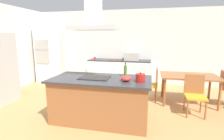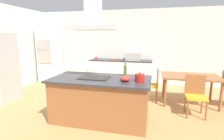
{
  "view_description": "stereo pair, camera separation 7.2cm",
  "coord_description": "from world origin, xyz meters",
  "px_view_note": "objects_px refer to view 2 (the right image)",
  "views": [
    {
      "loc": [
        0.97,
        -3.26,
        1.72
      ],
      "look_at": [
        0.14,
        0.4,
        1.0
      ],
      "focal_mm": 27.71,
      "sensor_mm": 36.0,
      "label": 1
    },
    {
      "loc": [
        1.04,
        -3.25,
        1.72
      ],
      "look_at": [
        0.14,
        0.4,
        1.0
      ],
      "focal_mm": 27.71,
      "sensor_mm": 36.0,
      "label": 2
    }
  ],
  "objects_px": {
    "dining_table": "(190,79)",
    "chair_at_left_end": "(153,83)",
    "mixing_bowl": "(125,79)",
    "cutting_board": "(115,59)",
    "chair_facing_island": "(195,93)",
    "wall_oven_stack": "(49,53)",
    "tea_kettle": "(140,78)",
    "coffee_mug_red": "(96,58)",
    "olive_oil_bottle": "(125,71)",
    "range_hood": "(93,17)",
    "cooktop": "(94,78)",
    "countertop_microwave": "(133,56)"
  },
  "relations": [
    {
      "from": "mixing_bowl",
      "to": "range_hood",
      "type": "distance_m",
      "value": 1.33
    },
    {
      "from": "dining_table",
      "to": "range_hood",
      "type": "distance_m",
      "value": 2.9
    },
    {
      "from": "cooktop",
      "to": "dining_table",
      "type": "distance_m",
      "value": 2.53
    },
    {
      "from": "coffee_mug_red",
      "to": "chair_at_left_end",
      "type": "distance_m",
      "value": 2.56
    },
    {
      "from": "coffee_mug_red",
      "to": "dining_table",
      "type": "xyz_separation_m",
      "value": [
        3.01,
        -1.41,
        -0.28
      ]
    },
    {
      "from": "dining_table",
      "to": "chair_at_left_end",
      "type": "xyz_separation_m",
      "value": [
        -0.92,
        0.0,
        -0.16
      ]
    },
    {
      "from": "chair_facing_island",
      "to": "chair_at_left_end",
      "type": "height_order",
      "value": "same"
    },
    {
      "from": "cutting_board",
      "to": "dining_table",
      "type": "distance_m",
      "value": 2.79
    },
    {
      "from": "mixing_bowl",
      "to": "dining_table",
      "type": "distance_m",
      "value": 2.12
    },
    {
      "from": "wall_oven_stack",
      "to": "cutting_board",
      "type": "bearing_deg",
      "value": 6.39
    },
    {
      "from": "tea_kettle",
      "to": "coffee_mug_red",
      "type": "relative_size",
      "value": 2.5
    },
    {
      "from": "mixing_bowl",
      "to": "cutting_board",
      "type": "height_order",
      "value": "mixing_bowl"
    },
    {
      "from": "cooktop",
      "to": "tea_kettle",
      "type": "bearing_deg",
      "value": -7.38
    },
    {
      "from": "cutting_board",
      "to": "wall_oven_stack",
      "type": "relative_size",
      "value": 0.15
    },
    {
      "from": "cutting_board",
      "to": "wall_oven_stack",
      "type": "distance_m",
      "value": 2.56
    },
    {
      "from": "tea_kettle",
      "to": "mixing_bowl",
      "type": "distance_m",
      "value": 0.27
    },
    {
      "from": "cooktop",
      "to": "wall_oven_stack",
      "type": "bearing_deg",
      "value": 136.35
    },
    {
      "from": "dining_table",
      "to": "range_hood",
      "type": "xyz_separation_m",
      "value": [
        -2.09,
        -1.41,
        1.43
      ]
    },
    {
      "from": "dining_table",
      "to": "tea_kettle",
      "type": "bearing_deg",
      "value": -127.29
    },
    {
      "from": "olive_oil_bottle",
      "to": "range_hood",
      "type": "bearing_deg",
      "value": -154.48
    },
    {
      "from": "coffee_mug_red",
      "to": "range_hood",
      "type": "relative_size",
      "value": 0.1
    },
    {
      "from": "cutting_board",
      "to": "chair_facing_island",
      "type": "bearing_deg",
      "value": -43.2
    },
    {
      "from": "wall_oven_stack",
      "to": "tea_kettle",
      "type": "bearing_deg",
      "value": -36.8
    },
    {
      "from": "olive_oil_bottle",
      "to": "cutting_board",
      "type": "xyz_separation_m",
      "value": [
        -0.83,
        2.65,
        -0.11
      ]
    },
    {
      "from": "tea_kettle",
      "to": "wall_oven_stack",
      "type": "bearing_deg",
      "value": 143.2
    },
    {
      "from": "cutting_board",
      "to": "chair_at_left_end",
      "type": "xyz_separation_m",
      "value": [
        1.41,
        -1.52,
        -0.4
      ]
    },
    {
      "from": "tea_kettle",
      "to": "wall_oven_stack",
      "type": "distance_m",
      "value": 4.62
    },
    {
      "from": "countertop_microwave",
      "to": "dining_table",
      "type": "height_order",
      "value": "countertop_microwave"
    },
    {
      "from": "wall_oven_stack",
      "to": "mixing_bowl",
      "type": "bearing_deg",
      "value": -38.99
    },
    {
      "from": "tea_kettle",
      "to": "cutting_board",
      "type": "distance_m",
      "value": 3.27
    },
    {
      "from": "coffee_mug_red",
      "to": "range_hood",
      "type": "height_order",
      "value": "range_hood"
    },
    {
      "from": "chair_facing_island",
      "to": "range_hood",
      "type": "relative_size",
      "value": 0.99
    },
    {
      "from": "range_hood",
      "to": "chair_facing_island",
      "type": "bearing_deg",
      "value": 19.6
    },
    {
      "from": "cutting_board",
      "to": "chair_at_left_end",
      "type": "bearing_deg",
      "value": -47.11
    },
    {
      "from": "cutting_board",
      "to": "chair_facing_island",
      "type": "distance_m",
      "value": 3.22
    },
    {
      "from": "tea_kettle",
      "to": "mixing_bowl",
      "type": "height_order",
      "value": "tea_kettle"
    },
    {
      "from": "wall_oven_stack",
      "to": "chair_at_left_end",
      "type": "distance_m",
      "value": 4.18
    },
    {
      "from": "mixing_bowl",
      "to": "range_hood",
      "type": "bearing_deg",
      "value": 168.69
    },
    {
      "from": "tea_kettle",
      "to": "cutting_board",
      "type": "bearing_deg",
      "value": 110.91
    },
    {
      "from": "chair_facing_island",
      "to": "tea_kettle",
      "type": "bearing_deg",
      "value": -143.44
    },
    {
      "from": "countertop_microwave",
      "to": "chair_facing_island",
      "type": "xyz_separation_m",
      "value": [
        1.65,
        -2.14,
        -0.53
      ]
    },
    {
      "from": "dining_table",
      "to": "chair_facing_island",
      "type": "relative_size",
      "value": 1.57
    },
    {
      "from": "olive_oil_bottle",
      "to": "wall_oven_stack",
      "type": "bearing_deg",
      "value": 144.85
    },
    {
      "from": "tea_kettle",
      "to": "chair_facing_island",
      "type": "height_order",
      "value": "tea_kettle"
    },
    {
      "from": "mixing_bowl",
      "to": "chair_at_left_end",
      "type": "distance_m",
      "value": 1.68
    },
    {
      "from": "countertop_microwave",
      "to": "chair_at_left_end",
      "type": "height_order",
      "value": "countertop_microwave"
    },
    {
      "from": "cooktop",
      "to": "coffee_mug_red",
      "type": "bearing_deg",
      "value": 108.21
    },
    {
      "from": "cooktop",
      "to": "mixing_bowl",
      "type": "xyz_separation_m",
      "value": [
        0.66,
        -0.13,
        0.05
      ]
    },
    {
      "from": "coffee_mug_red",
      "to": "chair_facing_island",
      "type": "distance_m",
      "value": 3.68
    },
    {
      "from": "mixing_bowl",
      "to": "chair_at_left_end",
      "type": "height_order",
      "value": "mixing_bowl"
    }
  ]
}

